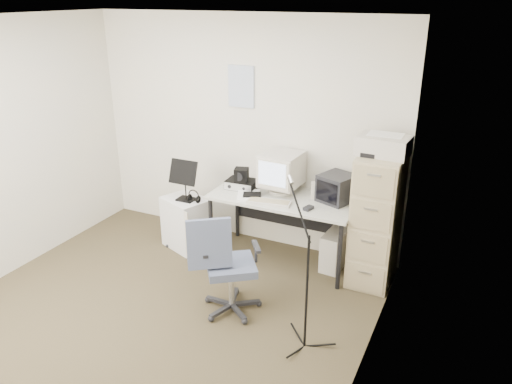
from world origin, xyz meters
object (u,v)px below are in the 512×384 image
at_px(filing_cabinet, 376,219).
at_px(desk, 283,229).
at_px(office_chair, 231,264).
at_px(side_cart, 186,223).

height_order(filing_cabinet, desk, filing_cabinet).
xyz_separation_m(filing_cabinet, office_chair, (-1.02, -1.07, -0.18)).
height_order(desk, side_cart, desk).
bearing_deg(desk, filing_cabinet, 1.81).
distance_m(desk, office_chair, 1.05).
height_order(office_chair, side_cart, office_chair).
xyz_separation_m(filing_cabinet, side_cart, (-2.05, -0.21, -0.36)).
bearing_deg(side_cart, filing_cabinet, 27.05).
height_order(filing_cabinet, office_chair, filing_cabinet).
height_order(filing_cabinet, side_cart, filing_cabinet).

